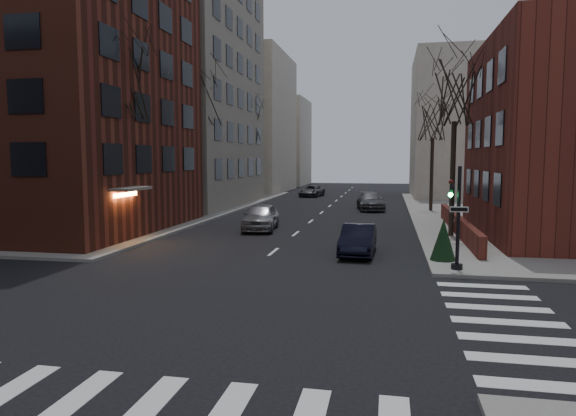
% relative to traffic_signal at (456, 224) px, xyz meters
% --- Properties ---
extents(ground, '(160.00, 160.00, 0.00)m').
position_rel_traffic_signal_xyz_m(ground, '(-7.94, -8.99, -1.91)').
color(ground, black).
rests_on(ground, ground).
extents(sidewalk_far_left, '(44.00, 44.00, 0.15)m').
position_rel_traffic_signal_xyz_m(sidewalk_far_left, '(-36.94, 21.01, -1.83)').
color(sidewalk_far_left, gray).
rests_on(sidewalk_far_left, ground).
extents(building_left_brick, '(15.00, 15.00, 18.00)m').
position_rel_traffic_signal_xyz_m(building_left_brick, '(-23.44, 7.51, 7.09)').
color(building_left_brick, maroon).
rests_on(building_left_brick, ground).
extents(building_left_tan, '(18.00, 18.00, 28.00)m').
position_rel_traffic_signal_xyz_m(building_left_tan, '(-24.94, 25.01, 12.09)').
color(building_left_tan, gray).
rests_on(building_left_tan, ground).
extents(low_wall_right, '(0.35, 16.00, 1.00)m').
position_rel_traffic_signal_xyz_m(low_wall_right, '(1.36, 10.01, -1.26)').
color(low_wall_right, maroon).
rests_on(low_wall_right, sidewalk_far_right).
extents(building_distant_la, '(14.00, 16.00, 18.00)m').
position_rel_traffic_signal_xyz_m(building_distant_la, '(-22.94, 46.01, 7.09)').
color(building_distant_la, beige).
rests_on(building_distant_la, ground).
extents(building_distant_ra, '(14.00, 14.00, 16.00)m').
position_rel_traffic_signal_xyz_m(building_distant_ra, '(7.06, 41.01, 6.09)').
color(building_distant_ra, beige).
rests_on(building_distant_ra, ground).
extents(building_distant_lb, '(10.00, 12.00, 14.00)m').
position_rel_traffic_signal_xyz_m(building_distant_lb, '(-20.94, 63.01, 5.09)').
color(building_distant_lb, beige).
rests_on(building_distant_lb, ground).
extents(traffic_signal, '(0.76, 0.44, 4.00)m').
position_rel_traffic_signal_xyz_m(traffic_signal, '(0.00, 0.00, 0.00)').
color(traffic_signal, black).
rests_on(traffic_signal, sidewalk_far_right).
extents(tree_left_a, '(4.18, 4.18, 10.26)m').
position_rel_traffic_signal_xyz_m(tree_left_a, '(-16.74, 5.01, 6.56)').
color(tree_left_a, '#2D231C').
rests_on(tree_left_a, sidewalk_far_left).
extents(tree_left_b, '(4.40, 4.40, 10.80)m').
position_rel_traffic_signal_xyz_m(tree_left_b, '(-16.74, 17.01, 7.00)').
color(tree_left_b, '#2D231C').
rests_on(tree_left_b, sidewalk_far_left).
extents(tree_left_c, '(3.96, 3.96, 9.72)m').
position_rel_traffic_signal_xyz_m(tree_left_c, '(-16.74, 31.01, 6.12)').
color(tree_left_c, '#2D231C').
rests_on(tree_left_c, sidewalk_far_left).
extents(tree_right_a, '(3.96, 3.96, 9.72)m').
position_rel_traffic_signal_xyz_m(tree_right_a, '(0.86, 9.01, 6.12)').
color(tree_right_a, '#2D231C').
rests_on(tree_right_a, sidewalk_far_right).
extents(tree_right_b, '(3.74, 3.74, 9.18)m').
position_rel_traffic_signal_xyz_m(tree_right_b, '(0.86, 23.01, 5.68)').
color(tree_right_b, '#2D231C').
rests_on(tree_right_b, sidewalk_far_right).
extents(streetlamp_near, '(0.36, 0.36, 6.28)m').
position_rel_traffic_signal_xyz_m(streetlamp_near, '(-16.14, 13.01, 2.33)').
color(streetlamp_near, black).
rests_on(streetlamp_near, sidewalk_far_left).
extents(streetlamp_far, '(0.36, 0.36, 6.28)m').
position_rel_traffic_signal_xyz_m(streetlamp_far, '(-16.14, 33.01, 2.33)').
color(streetlamp_far, black).
rests_on(streetlamp_far, sidewalk_far_left).
extents(parked_sedan, '(1.61, 4.25, 1.38)m').
position_rel_traffic_signal_xyz_m(parked_sedan, '(-3.94, 3.11, -1.22)').
color(parked_sedan, black).
rests_on(parked_sedan, ground).
extents(car_lane_silver, '(2.44, 5.02, 1.65)m').
position_rel_traffic_signal_xyz_m(car_lane_silver, '(-10.36, 10.24, -1.08)').
color(car_lane_silver, '#949398').
rests_on(car_lane_silver, ground).
extents(car_lane_gray, '(2.82, 5.48, 1.52)m').
position_rel_traffic_signal_xyz_m(car_lane_gray, '(-4.08, 23.89, -1.15)').
color(car_lane_gray, '#3D3D42').
rests_on(car_lane_gray, ground).
extents(car_lane_far, '(2.74, 4.94, 1.31)m').
position_rel_traffic_signal_xyz_m(car_lane_far, '(-11.34, 38.28, -1.25)').
color(car_lane_far, '#414146').
rests_on(car_lane_far, ground).
extents(sandwich_board, '(0.35, 0.50, 0.80)m').
position_rel_traffic_signal_xyz_m(sandwich_board, '(1.22, 10.12, -1.36)').
color(sandwich_board, silver).
rests_on(sandwich_board, sidewalk_far_right).
extents(evergreen_shrub, '(1.33, 1.33, 1.76)m').
position_rel_traffic_signal_xyz_m(evergreen_shrub, '(-0.29, 1.73, -0.88)').
color(evergreen_shrub, '#163117').
rests_on(evergreen_shrub, sidewalk_far_right).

